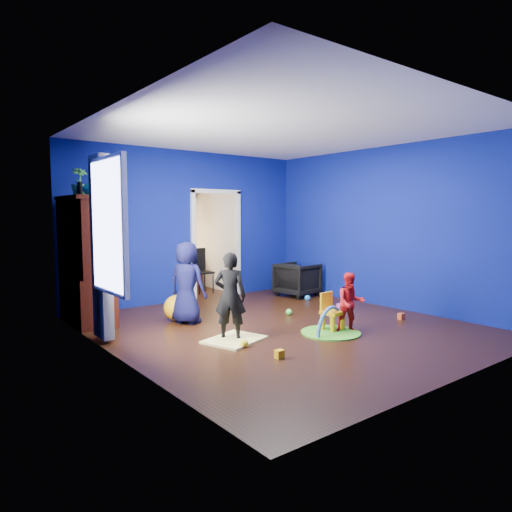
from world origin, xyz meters
TOP-DOWN VIEW (x-y plane):
  - floor at (0.00, 0.00)m, footprint 5.00×5.50m
  - ceiling at (0.00, 0.00)m, footprint 5.00×5.50m
  - wall_back at (0.00, 2.75)m, footprint 5.00×0.02m
  - wall_front at (0.00, -2.75)m, footprint 5.00×0.02m
  - wall_left at (-2.50, 0.00)m, footprint 0.02×5.50m
  - wall_right at (2.50, 0.00)m, footprint 0.02×5.50m
  - alcove at (0.60, 3.62)m, footprint 1.00×1.75m
  - armchair at (1.96, 1.77)m, footprint 0.85×0.83m
  - child_black at (-0.99, -0.08)m, footprint 0.51×0.51m
  - child_navy at (-1.00, 1.09)m, footprint 0.63×0.73m
  - toddler_red at (0.58, -0.81)m, footprint 0.53×0.50m
  - vase at (-2.22, 1.71)m, footprint 0.24×0.24m
  - potted_plant at (-2.22, 2.23)m, footprint 0.27×0.27m
  - tv_armoire at (-2.22, 2.01)m, footprint 0.58×1.14m
  - crt_tv at (-2.18, 2.01)m, footprint 0.46×0.70m
  - yellow_blanket at (-0.99, -0.18)m, footprint 0.90×0.80m
  - hopper_ball at (-1.05, 1.34)m, footprint 0.41×0.41m
  - kid_chair at (0.43, -0.61)m, footprint 0.32×0.32m
  - play_mat at (0.30, -0.70)m, footprint 0.84×0.84m
  - toy_arch at (0.30, -0.70)m, footprint 0.74×0.24m
  - window_left at (-2.48, 0.35)m, footprint 0.03×0.95m
  - curtain at (-2.37, 0.90)m, footprint 0.14×0.42m
  - doorway at (0.60, 2.75)m, footprint 1.16×0.10m
  - study_desk at (0.60, 4.26)m, footprint 0.88×0.44m
  - desk_monitor at (0.60, 4.38)m, footprint 0.40×0.05m
  - desk_lamp at (0.32, 4.32)m, footprint 0.14×0.14m
  - folding_chair at (0.60, 3.30)m, footprint 0.40×0.40m
  - book_shelf at (0.60, 4.37)m, footprint 0.88×0.24m
  - toy_0 at (1.83, -0.80)m, footprint 0.10×0.08m
  - toy_1 at (1.78, 1.28)m, footprint 0.11×0.11m
  - toy_2 at (-1.00, -1.10)m, footprint 0.10×0.08m
  - toy_3 at (0.62, 0.54)m, footprint 0.11×0.11m
  - toy_4 at (1.66, 0.34)m, footprint 0.10×0.08m
  - toy_5 at (-1.07, -0.50)m, footprint 0.11×0.11m

SIDE VIEW (x-z plane):
  - floor at x=0.00m, z-range -0.01..0.01m
  - play_mat at x=0.30m, z-range 0.00..0.02m
  - yellow_blanket at x=-0.99m, z-range 0.00..0.03m
  - toy_arch at x=0.30m, z-range -0.36..0.40m
  - toy_0 at x=1.83m, z-range 0.00..0.10m
  - toy_2 at x=-1.00m, z-range 0.00..0.10m
  - toy_4 at x=1.66m, z-range 0.00..0.10m
  - toy_1 at x=1.78m, z-range 0.00..0.11m
  - toy_3 at x=0.62m, z-range 0.00..0.11m
  - toy_5 at x=-1.07m, z-range 0.00..0.11m
  - hopper_ball at x=-1.05m, z-range 0.00..0.41m
  - kid_chair at x=0.43m, z-range 0.00..0.50m
  - armchair at x=1.96m, z-range 0.00..0.69m
  - study_desk at x=0.60m, z-range 0.00..0.75m
  - toddler_red at x=0.58m, z-range 0.00..0.86m
  - folding_chair at x=0.60m, z-range 0.00..0.92m
  - child_black at x=-0.99m, z-range 0.00..1.18m
  - child_navy at x=-1.00m, z-range 0.00..1.27m
  - desk_lamp at x=0.32m, z-range 0.86..1.00m
  - desk_monitor at x=0.60m, z-range 0.79..1.11m
  - tv_armoire at x=-2.22m, z-range 0.00..1.96m
  - crt_tv at x=-2.18m, z-range 0.75..1.29m
  - doorway at x=0.60m, z-range 0.00..2.10m
  - alcove at x=0.60m, z-range 0.00..2.50m
  - curtain at x=-2.37m, z-range 0.05..2.45m
  - wall_back at x=0.00m, z-range 0.00..2.90m
  - wall_front at x=0.00m, z-range 0.00..2.90m
  - wall_left at x=-2.50m, z-range 0.00..2.90m
  - wall_right at x=2.50m, z-range 0.00..2.90m
  - window_left at x=-2.48m, z-range 0.77..2.33m
  - book_shelf at x=0.60m, z-range 2.00..2.04m
  - vase at x=-2.22m, z-range 1.96..2.20m
  - potted_plant at x=-2.22m, z-range 1.96..2.40m
  - ceiling at x=0.00m, z-range 2.90..2.90m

